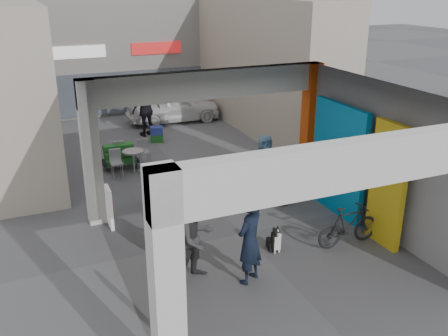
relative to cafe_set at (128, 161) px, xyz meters
name	(u,v)px	position (x,y,z in m)	size (l,w,h in m)	color
ground	(242,234)	(1.47, -5.22, -0.29)	(90.00, 90.00, 0.00)	#55555A
arcade_canopy	(284,148)	(2.01, -6.04, 2.01)	(6.40, 6.45, 6.40)	silver
far_building	(110,17)	(1.47, 8.78, 3.70)	(18.00, 4.08, 8.00)	white
plaza_bldg_left	(11,84)	(-3.03, 2.28, 2.21)	(2.00, 9.00, 5.00)	#AEA190
plaza_bldg_right	(266,66)	(5.97, 2.28, 2.21)	(2.00, 9.00, 5.00)	#AEA190
bollard_left	(144,190)	(-0.20, -2.69, 0.12)	(0.09, 0.09, 0.82)	gray
bollard_center	(210,180)	(1.60, -2.85, 0.15)	(0.09, 0.09, 0.89)	gray
bollard_right	(255,172)	(2.99, -2.79, 0.16)	(0.09, 0.09, 0.91)	gray
advert_board_near	(162,311)	(-1.27, -7.95, 0.21)	(0.20, 0.55, 1.00)	silver
advert_board_far	(110,207)	(-1.27, -3.61, 0.21)	(0.11, 0.55, 1.00)	silver
cafe_set	(128,161)	(0.00, 0.00, 0.00)	(1.37, 1.11, 0.83)	#A0A0A5
produce_stand	(120,159)	(-0.21, 0.25, 0.00)	(1.11, 0.60, 0.73)	black
crate_stack	(157,134)	(1.61, 2.45, -0.01)	(0.52, 0.45, 0.56)	#17531F
border_collie	(275,241)	(1.78, -6.19, -0.05)	(0.23, 0.44, 0.61)	black
man_with_dog	(250,240)	(0.76, -7.02, 0.60)	(0.65, 0.43, 1.78)	black
man_back_turned	(196,238)	(-0.16, -6.52, 0.59)	(0.86, 0.67, 1.77)	#363638
man_elderly	(264,163)	(3.14, -3.08, 0.51)	(0.78, 0.51, 1.61)	#547DA3
man_crates	(146,110)	(1.50, 3.33, 0.70)	(1.17, 0.49, 1.99)	black
bicycle_front	(307,185)	(3.77, -4.32, 0.20)	(0.66, 1.90, 1.00)	black
bicycle_rear	(348,226)	(3.41, -6.59, 0.17)	(0.44, 1.56, 0.94)	black
white_van	(173,106)	(3.03, 4.84, 0.36)	(1.54, 3.83, 1.31)	silver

